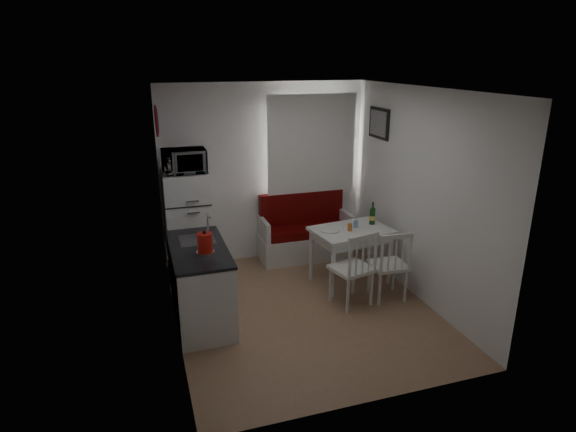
# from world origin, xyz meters

# --- Properties ---
(floor) EXTENTS (3.00, 3.50, 0.02)m
(floor) POSITION_xyz_m (0.00, 0.00, 0.00)
(floor) COLOR #9D7053
(floor) RESTS_ON ground
(ceiling) EXTENTS (3.00, 3.50, 0.02)m
(ceiling) POSITION_xyz_m (0.00, 0.00, 2.60)
(ceiling) COLOR white
(ceiling) RESTS_ON wall_back
(wall_back) EXTENTS (3.00, 0.02, 2.60)m
(wall_back) POSITION_xyz_m (0.00, 1.75, 1.30)
(wall_back) COLOR white
(wall_back) RESTS_ON floor
(wall_front) EXTENTS (3.00, 0.02, 2.60)m
(wall_front) POSITION_xyz_m (0.00, -1.75, 1.30)
(wall_front) COLOR white
(wall_front) RESTS_ON floor
(wall_left) EXTENTS (0.02, 3.50, 2.60)m
(wall_left) POSITION_xyz_m (-1.50, 0.00, 1.30)
(wall_left) COLOR white
(wall_left) RESTS_ON floor
(wall_right) EXTENTS (0.02, 3.50, 2.60)m
(wall_right) POSITION_xyz_m (1.50, 0.00, 1.30)
(wall_right) COLOR white
(wall_right) RESTS_ON floor
(window) EXTENTS (1.22, 0.06, 1.47)m
(window) POSITION_xyz_m (0.70, 1.72, 1.62)
(window) COLOR silver
(window) RESTS_ON wall_back
(curtain) EXTENTS (1.35, 0.02, 1.50)m
(curtain) POSITION_xyz_m (0.70, 1.65, 1.68)
(curtain) COLOR white
(curtain) RESTS_ON wall_back
(kitchen_counter) EXTENTS (0.62, 1.32, 1.16)m
(kitchen_counter) POSITION_xyz_m (-1.20, 0.16, 0.46)
(kitchen_counter) COLOR silver
(kitchen_counter) RESTS_ON floor
(wall_sign) EXTENTS (0.03, 0.40, 0.40)m
(wall_sign) POSITION_xyz_m (-1.47, 1.45, 2.15)
(wall_sign) COLOR #1A3D9D
(wall_sign) RESTS_ON wall_left
(picture_frame) EXTENTS (0.04, 0.52, 0.42)m
(picture_frame) POSITION_xyz_m (1.48, 1.10, 2.05)
(picture_frame) COLOR black
(picture_frame) RESTS_ON wall_right
(bench) EXTENTS (1.38, 0.53, 0.98)m
(bench) POSITION_xyz_m (0.55, 1.51, 0.33)
(bench) COLOR silver
(bench) RESTS_ON floor
(dining_table) EXTENTS (1.09, 0.83, 0.75)m
(dining_table) POSITION_xyz_m (0.86, 0.54, 0.67)
(dining_table) COLOR silver
(dining_table) RESTS_ON floor
(chair_left) EXTENTS (0.55, 0.53, 0.52)m
(chair_left) POSITION_xyz_m (0.61, -0.13, 0.60)
(chair_left) COLOR silver
(chair_left) RESTS_ON floor
(chair_right) EXTENTS (0.46, 0.44, 0.49)m
(chair_right) POSITION_xyz_m (1.11, -0.13, 0.57)
(chair_right) COLOR silver
(chair_right) RESTS_ON floor
(fridge) EXTENTS (0.59, 0.59, 1.48)m
(fridge) POSITION_xyz_m (-1.18, 1.40, 0.74)
(fridge) COLOR white
(fridge) RESTS_ON floor
(microwave) EXTENTS (0.56, 0.38, 0.31)m
(microwave) POSITION_xyz_m (-1.18, 1.35, 1.64)
(microwave) COLOR white
(microwave) RESTS_ON fridge
(kettle) EXTENTS (0.20, 0.20, 0.26)m
(kettle) POSITION_xyz_m (-1.15, -0.07, 1.03)
(kettle) COLOR #B8160E
(kettle) RESTS_ON kitchen_counter
(wine_bottle) EXTENTS (0.08, 0.08, 0.31)m
(wine_bottle) POSITION_xyz_m (1.21, 0.64, 0.91)
(wine_bottle) COLOR #164519
(wine_bottle) RESTS_ON dining_table
(drinking_glass_orange) EXTENTS (0.06, 0.06, 0.10)m
(drinking_glass_orange) POSITION_xyz_m (0.81, 0.49, 0.80)
(drinking_glass_orange) COLOR #CA6521
(drinking_glass_orange) RESTS_ON dining_table
(drinking_glass_blue) EXTENTS (0.06, 0.06, 0.11)m
(drinking_glass_blue) POSITION_xyz_m (0.94, 0.59, 0.81)
(drinking_glass_blue) COLOR #7198C0
(drinking_glass_blue) RESTS_ON dining_table
(plate) EXTENTS (0.24, 0.24, 0.02)m
(plate) POSITION_xyz_m (0.56, 0.56, 0.76)
(plate) COLOR white
(plate) RESTS_ON dining_table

